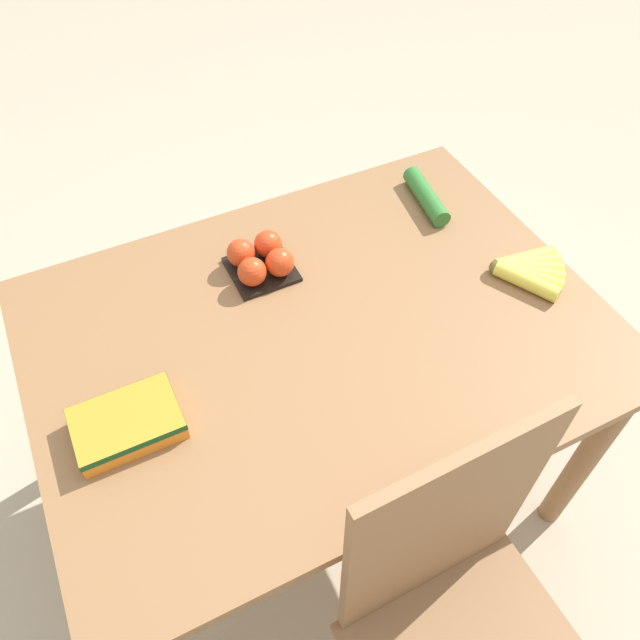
{
  "coord_description": "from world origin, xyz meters",
  "views": [
    {
      "loc": [
        0.38,
        0.78,
        1.79
      ],
      "look_at": [
        0.0,
        0.0,
        0.76
      ],
      "focal_mm": 35.0,
      "sensor_mm": 36.0,
      "label": 1
    }
  ],
  "objects_px": {
    "tomato_pack": "(260,259)",
    "carrot_bag": "(127,422)",
    "chair": "(460,627)",
    "banana_bunch": "(527,270)",
    "cucumber_near": "(426,196)"
  },
  "relations": [
    {
      "from": "tomato_pack",
      "to": "carrot_bag",
      "type": "relative_size",
      "value": 0.74
    },
    {
      "from": "chair",
      "to": "banana_bunch",
      "type": "height_order",
      "value": "chair"
    },
    {
      "from": "chair",
      "to": "carrot_bag",
      "type": "relative_size",
      "value": 5.03
    },
    {
      "from": "tomato_pack",
      "to": "cucumber_near",
      "type": "distance_m",
      "value": 0.49
    },
    {
      "from": "carrot_bag",
      "to": "chair",
      "type": "bearing_deg",
      "value": 128.4
    },
    {
      "from": "tomato_pack",
      "to": "cucumber_near",
      "type": "bearing_deg",
      "value": -175.18
    },
    {
      "from": "cucumber_near",
      "to": "carrot_bag",
      "type": "bearing_deg",
      "value": 20.43
    },
    {
      "from": "cucumber_near",
      "to": "chair",
      "type": "bearing_deg",
      "value": 63.11
    },
    {
      "from": "banana_bunch",
      "to": "cucumber_near",
      "type": "bearing_deg",
      "value": -78.26
    },
    {
      "from": "carrot_bag",
      "to": "cucumber_near",
      "type": "xyz_separation_m",
      "value": [
        -0.88,
        -0.33,
        -0.0
      ]
    },
    {
      "from": "carrot_bag",
      "to": "cucumber_near",
      "type": "relative_size",
      "value": 0.98
    },
    {
      "from": "banana_bunch",
      "to": "cucumber_near",
      "type": "height_order",
      "value": "cucumber_near"
    },
    {
      "from": "banana_bunch",
      "to": "tomato_pack",
      "type": "height_order",
      "value": "tomato_pack"
    },
    {
      "from": "banana_bunch",
      "to": "tomato_pack",
      "type": "relative_size",
      "value": 1.16
    },
    {
      "from": "banana_bunch",
      "to": "carrot_bag",
      "type": "relative_size",
      "value": 0.85
    }
  ]
}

